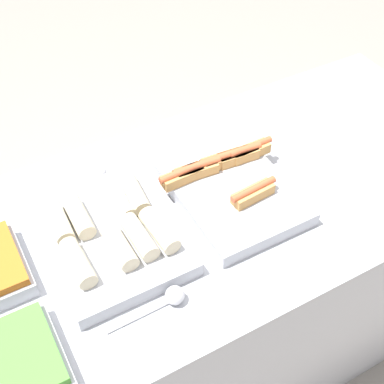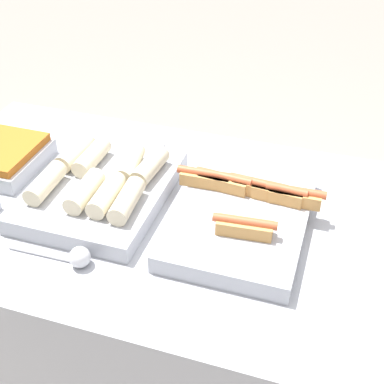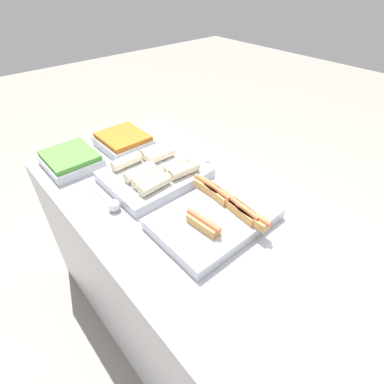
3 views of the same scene
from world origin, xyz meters
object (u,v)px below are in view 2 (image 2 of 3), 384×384
(tray_hotdogs, at_px, (243,214))
(serving_spoon_far, at_px, (154,147))
(tray_wraps, at_px, (101,186))
(serving_spoon_near, at_px, (75,257))

(tray_hotdogs, height_order, serving_spoon_far, tray_hotdogs)
(tray_hotdogs, bearing_deg, tray_wraps, -178.66)
(tray_wraps, height_order, serving_spoon_near, tray_wraps)
(tray_wraps, height_order, serving_spoon_far, tray_wraps)
(tray_wraps, distance_m, serving_spoon_near, 0.27)
(tray_wraps, relative_size, serving_spoon_near, 2.04)
(tray_hotdogs, bearing_deg, serving_spoon_far, 143.97)
(tray_hotdogs, distance_m, serving_spoon_near, 0.44)
(serving_spoon_far, bearing_deg, serving_spoon_near, -89.82)
(tray_hotdogs, height_order, tray_wraps, tray_wraps)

